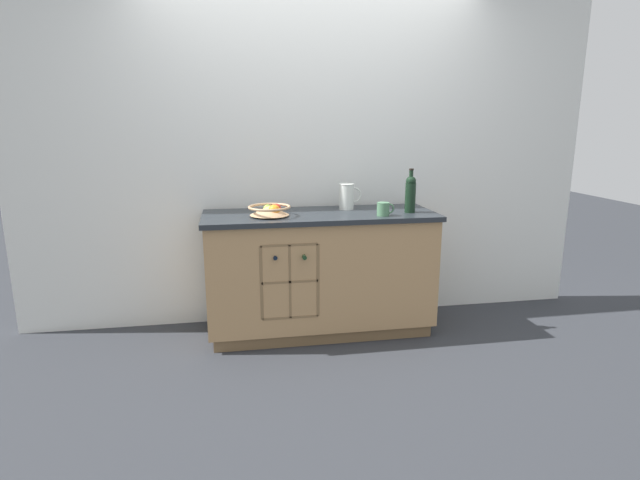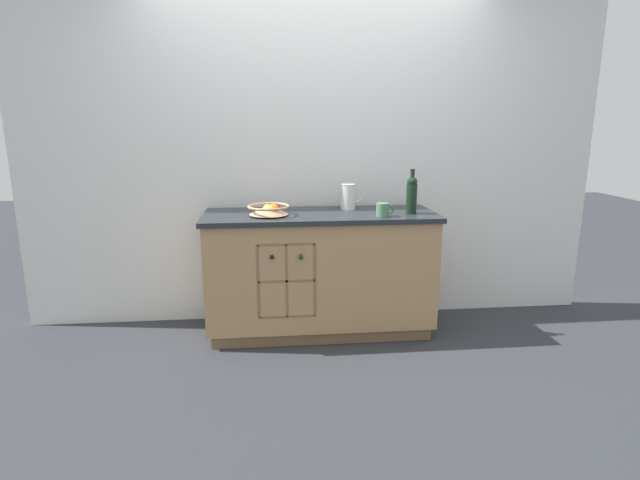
# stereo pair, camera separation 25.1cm
# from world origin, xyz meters

# --- Properties ---
(ground_plane) EXTENTS (14.00, 14.00, 0.00)m
(ground_plane) POSITION_xyz_m (0.00, 0.00, 0.00)
(ground_plane) COLOR #2D3035
(back_wall) EXTENTS (4.40, 0.06, 2.55)m
(back_wall) POSITION_xyz_m (0.00, 0.35, 1.27)
(back_wall) COLOR silver
(back_wall) RESTS_ON ground_plane
(kitchen_island) EXTENTS (1.65, 0.62, 0.89)m
(kitchen_island) POSITION_xyz_m (-0.00, -0.00, 0.45)
(kitchen_island) COLOR brown
(kitchen_island) RESTS_ON ground_plane
(fruit_bowl) EXTENTS (0.29, 0.29, 0.08)m
(fruit_bowl) POSITION_xyz_m (-0.36, -0.06, 0.94)
(fruit_bowl) COLOR tan
(fruit_bowl) RESTS_ON kitchen_island
(white_pitcher) EXTENTS (0.17, 0.11, 0.19)m
(white_pitcher) POSITION_xyz_m (0.22, 0.13, 0.99)
(white_pitcher) COLOR silver
(white_pitcher) RESTS_ON kitchen_island
(ceramic_mug) EXTENTS (0.12, 0.09, 0.09)m
(ceramic_mug) POSITION_xyz_m (0.41, -0.18, 0.94)
(ceramic_mug) COLOR #4C7A56
(ceramic_mug) RESTS_ON kitchen_island
(standing_wine_bottle) EXTENTS (0.08, 0.08, 0.31)m
(standing_wine_bottle) POSITION_xyz_m (0.64, -0.08, 1.03)
(standing_wine_bottle) COLOR black
(standing_wine_bottle) RESTS_ON kitchen_island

